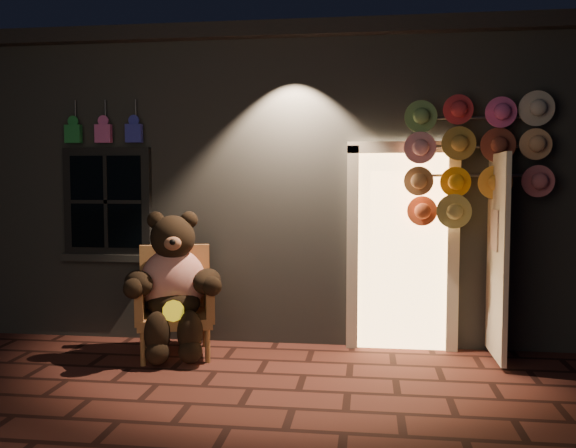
# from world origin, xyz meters

# --- Properties ---
(ground) EXTENTS (60.00, 60.00, 0.00)m
(ground) POSITION_xyz_m (0.00, 0.00, 0.00)
(ground) COLOR #52251F
(ground) RESTS_ON ground
(shop_building) EXTENTS (7.30, 5.95, 3.51)m
(shop_building) POSITION_xyz_m (0.00, 3.99, 1.74)
(shop_building) COLOR slate
(shop_building) RESTS_ON ground
(wicker_armchair) EXTENTS (0.92, 0.88, 1.11)m
(wicker_armchair) POSITION_xyz_m (-0.97, 0.96, 0.55)
(wicker_armchair) COLOR #9A673B
(wicker_armchair) RESTS_ON ground
(teddy_bear) EXTENTS (1.00, 0.93, 1.45)m
(teddy_bear) POSITION_xyz_m (-0.94, 0.82, 0.74)
(teddy_bear) COLOR red
(teddy_bear) RESTS_ON ground
(hat_rack) EXTENTS (1.49, 0.22, 2.63)m
(hat_rack) POSITION_xyz_m (2.03, 1.28, 2.01)
(hat_rack) COLOR #59595E
(hat_rack) RESTS_ON ground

